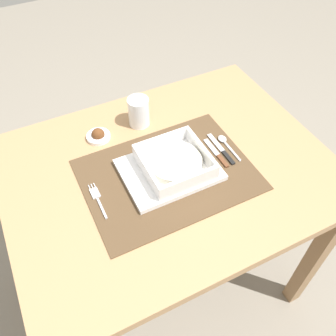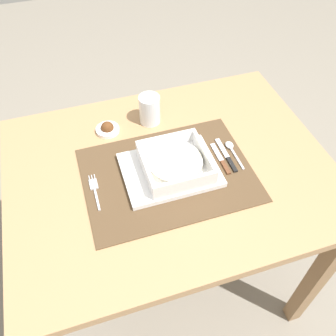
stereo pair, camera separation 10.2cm
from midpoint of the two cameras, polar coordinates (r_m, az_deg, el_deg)
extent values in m
plane|color=gray|center=(1.67, 2.05, -16.55)|extent=(6.00, 6.00, 0.00)
cube|color=#A37A51|center=(1.07, 3.06, -0.56)|extent=(0.95, 0.73, 0.03)
cube|color=olive|center=(1.40, 24.44, -15.61)|extent=(0.05, 0.05, 0.69)
cube|color=olive|center=(1.52, -16.97, -4.49)|extent=(0.05, 0.05, 0.69)
cube|color=olive|center=(1.67, 12.68, 2.59)|extent=(0.05, 0.05, 0.69)
cube|color=#4C3823|center=(1.04, 2.80, -1.20)|extent=(0.48, 0.36, 0.00)
cube|color=white|center=(1.04, 3.09, -0.45)|extent=(0.27, 0.20, 0.02)
cube|color=white|center=(1.03, 3.97, -0.02)|extent=(0.18, 0.18, 0.01)
cube|color=white|center=(0.99, -0.62, -0.19)|extent=(0.01, 0.18, 0.04)
cube|color=white|center=(1.04, 8.51, 2.00)|extent=(0.01, 0.18, 0.04)
cube|color=white|center=(0.96, 5.84, -2.70)|extent=(0.16, 0.01, 0.04)
cube|color=white|center=(1.06, 2.43, 4.21)|extent=(0.16, 0.01, 0.04)
cylinder|color=beige|center=(1.02, 4.02, 0.59)|extent=(0.15, 0.15, 0.02)
cube|color=silver|center=(0.99, -8.24, -5.18)|extent=(0.01, 0.07, 0.00)
cube|color=silver|center=(1.02, -8.87, -2.86)|extent=(0.02, 0.04, 0.00)
cylinder|color=silver|center=(1.04, -9.60, -1.83)|extent=(0.00, 0.02, 0.00)
cylinder|color=silver|center=(1.04, -9.18, -1.73)|extent=(0.00, 0.02, 0.00)
cylinder|color=silver|center=(1.04, -8.77, -1.63)|extent=(0.00, 0.02, 0.00)
cube|color=silver|center=(1.10, 13.50, 1.24)|extent=(0.01, 0.09, 0.00)
ellipsoid|color=silver|center=(1.13, 12.21, 3.43)|extent=(0.02, 0.03, 0.01)
cube|color=black|center=(1.08, 12.70, 0.38)|extent=(0.01, 0.06, 0.01)
cube|color=silver|center=(1.12, 11.12, 2.96)|extent=(0.01, 0.08, 0.00)
cube|color=#59331E|center=(1.07, 11.76, -0.05)|extent=(0.01, 0.05, 0.01)
cube|color=silver|center=(1.11, 10.34, 2.33)|extent=(0.01, 0.08, 0.00)
cylinder|color=white|center=(1.17, -0.54, 9.07)|extent=(0.07, 0.07, 0.10)
cylinder|color=#338C3F|center=(1.18, -0.53, 8.50)|extent=(0.06, 0.06, 0.06)
cylinder|color=white|center=(1.17, -7.05, 5.88)|extent=(0.07, 0.07, 0.01)
sphere|color=#593319|center=(1.16, -7.09, 6.20)|extent=(0.04, 0.04, 0.04)
camera|label=1|loc=(0.05, -87.13, 3.26)|focal=38.64mm
camera|label=2|loc=(0.05, 92.87, -3.26)|focal=38.64mm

